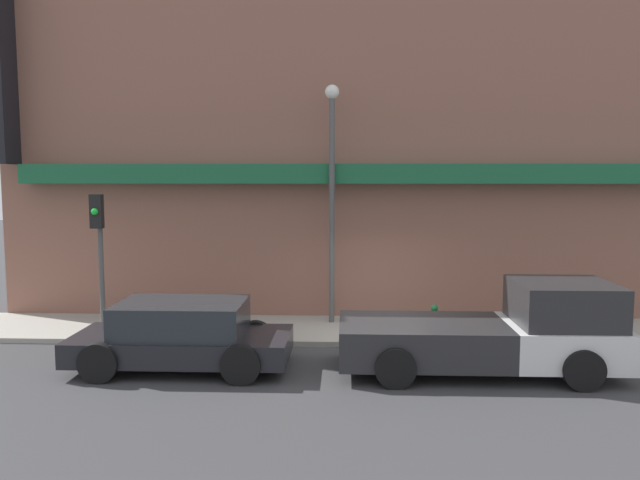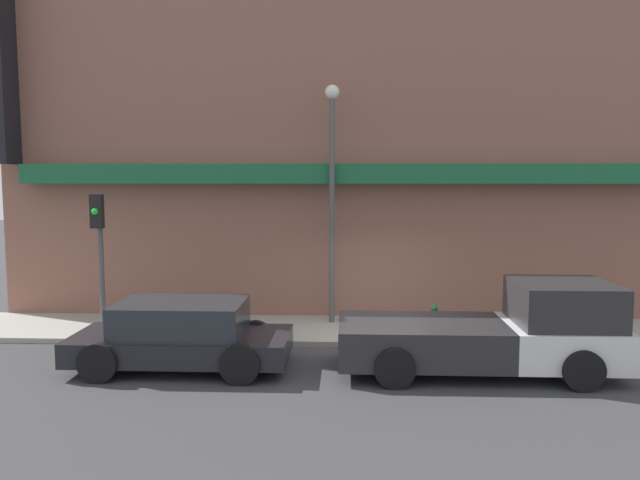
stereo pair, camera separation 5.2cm
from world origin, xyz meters
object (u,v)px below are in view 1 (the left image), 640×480
(pickup_truck, at_px, (498,332))
(parked_car, at_px, (182,335))
(street_lamp, at_px, (332,177))
(traffic_light, at_px, (99,237))
(fire_hydrant, at_px, (434,320))

(pickup_truck, relative_size, parked_car, 1.26)
(street_lamp, distance_m, traffic_light, 5.80)
(street_lamp, bearing_deg, fire_hydrant, -28.27)
(pickup_truck, bearing_deg, parked_car, -179.52)
(pickup_truck, bearing_deg, street_lamp, 133.30)
(parked_car, bearing_deg, pickup_truck, -0.53)
(traffic_light, bearing_deg, pickup_truck, -15.07)
(parked_car, relative_size, fire_hydrant, 5.81)
(pickup_truck, relative_size, fire_hydrant, 7.32)
(pickup_truck, distance_m, street_lamp, 5.77)
(parked_car, distance_m, traffic_light, 3.91)
(fire_hydrant, bearing_deg, parked_car, -156.73)
(fire_hydrant, xyz_separation_m, traffic_light, (-7.92, 0.08, 1.92))
(fire_hydrant, height_order, street_lamp, street_lamp)
(fire_hydrant, bearing_deg, street_lamp, 151.73)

